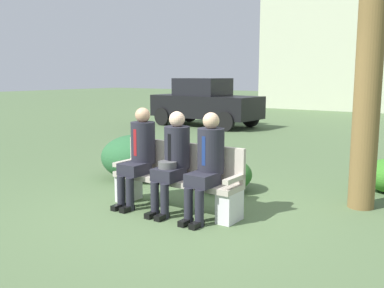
% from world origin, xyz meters
% --- Properties ---
extents(ground_plane, '(80.00, 80.00, 0.00)m').
position_xyz_m(ground_plane, '(0.00, 0.00, 0.00)').
color(ground_plane, '#516A42').
extents(park_bench, '(1.88, 0.44, 0.90)m').
position_xyz_m(park_bench, '(-0.16, 0.17, 0.42)').
color(park_bench, '#B7AD9E').
rests_on(park_bench, ground).
extents(seated_man_left, '(0.34, 0.72, 1.36)m').
position_xyz_m(seated_man_left, '(-0.73, 0.05, 0.76)').
color(seated_man_left, '#23232D').
rests_on(seated_man_left, ground).
extents(seated_man_middle, '(0.34, 0.72, 1.33)m').
position_xyz_m(seated_man_middle, '(-0.14, 0.04, 0.74)').
color(seated_man_middle, '#23232D').
rests_on(seated_man_middle, ground).
extents(seated_man_right, '(0.34, 0.72, 1.35)m').
position_xyz_m(seated_man_right, '(0.39, 0.04, 0.75)').
color(seated_man_right, '#23232D').
rests_on(seated_man_right, ground).
extents(shrub_mid_lawn, '(0.86, 0.79, 0.54)m').
position_xyz_m(shrub_mid_lawn, '(-0.11, 1.35, 0.27)').
color(shrub_mid_lawn, '#2C6627').
rests_on(shrub_mid_lawn, ground).
extents(shrub_far_lawn, '(1.24, 1.13, 0.77)m').
position_xyz_m(shrub_far_lawn, '(-1.82, 1.17, 0.39)').
color(shrub_far_lawn, '#295E34').
rests_on(shrub_far_lawn, ground).
extents(parked_car_near, '(4.00, 1.92, 1.68)m').
position_xyz_m(parked_car_near, '(-5.14, 8.57, 0.84)').
color(parked_car_near, black).
rests_on(parked_car_near, ground).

